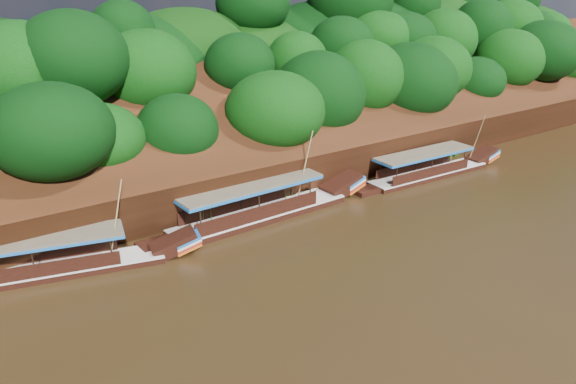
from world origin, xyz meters
The scene contains 6 objects.
ground centered at (0.00, 0.00, 0.00)m, with size 160.00×160.00×0.00m, color black.
riverbank centered at (-0.01, 22.73, 1.89)m, with size 120.00×30.06×19.40m.
boat_0 centered at (15.41, 7.26, 0.51)m, with size 14.07×2.86×5.34m.
boat_1 centered at (-0.65, 8.16, 0.62)m, with size 15.87×3.11×6.45m.
boat_2 centered at (-14.50, 8.20, 0.52)m, with size 14.63×5.39×5.54m.
reeds centered at (-1.75, 9.59, 0.84)m, with size 50.22×2.30×2.04m.
Camera 1 is at (-20.43, -21.99, 15.73)m, focal length 35.00 mm.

